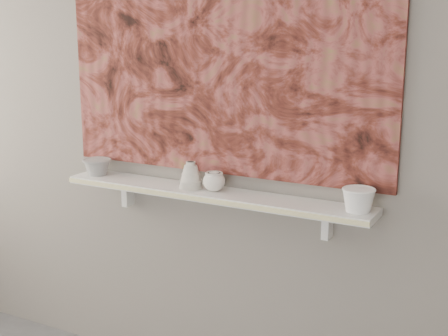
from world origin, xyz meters
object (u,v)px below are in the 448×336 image
Objects in this scene: cup_cream at (214,181)px; bell_vessel at (191,175)px; bowl_grey at (97,167)px; painting at (221,43)px; shelf at (212,194)px; bowl_white at (359,200)px.

bell_vessel is at bearing 180.00° from cup_cream.
bowl_grey is 1.44× the size of cup_cream.
painting reaches higher than bell_vessel.
cup_cream is 0.11m from bell_vessel.
bell_vessel is at bearing 180.00° from shelf.
painting is 0.84m from bowl_grey.
bowl_grey is at bearing -172.50° from painting.
painting is 0.57m from bell_vessel.
cup_cream is at bearing 0.00° from shelf.
shelf is at bearing 0.00° from bell_vessel.
bowl_white is (0.62, 0.00, 0.00)m from cup_cream.
shelf is 11.12× the size of bowl_white.
shelf is 10.41× the size of bowl_grey.
bowl_grey reaches higher than shelf.
bowl_white is (0.73, 0.00, -0.01)m from bell_vessel.
shelf is at bearing 180.00° from bowl_white.
painting is 16.12× the size of cup_cream.
bowl_white is at bearing 0.00° from shelf.
shelf is 0.61m from bowl_grey.
cup_cream reaches higher than shelf.
bowl_grey is 1.24m from bowl_white.
bowl_grey is 1.16× the size of bell_vessel.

